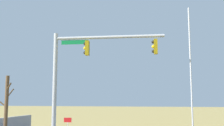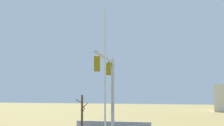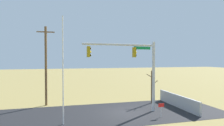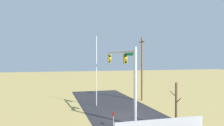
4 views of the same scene
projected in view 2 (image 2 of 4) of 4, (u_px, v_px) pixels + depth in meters
name	position (u px, v px, depth m)	size (l,w,h in m)	color
signal_mast	(109.00, 82.00, 23.58)	(7.29, 0.92, 6.90)	#B2B5BA
flagpole	(105.00, 88.00, 16.54)	(0.10, 0.10, 8.64)	silver
bare_tree	(82.00, 115.00, 27.29)	(1.27, 1.02, 3.82)	brown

